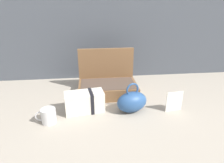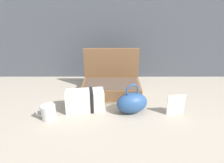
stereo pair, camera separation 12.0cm
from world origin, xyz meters
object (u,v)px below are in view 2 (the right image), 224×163
(coffee_mug, at_px, (48,112))
(info_card_left, at_px, (175,105))
(teal_pouch_handbag, at_px, (132,103))
(cream_toiletry_bag, at_px, (85,100))
(open_suitcase, at_px, (111,84))

(coffee_mug, xyz_separation_m, info_card_left, (0.75, 0.05, 0.02))
(coffee_mug, bearing_deg, info_card_left, 3.60)
(teal_pouch_handbag, relative_size, info_card_left, 1.72)
(teal_pouch_handbag, xyz_separation_m, info_card_left, (0.26, -0.02, -0.00))
(cream_toiletry_bag, relative_size, coffee_mug, 2.13)
(cream_toiletry_bag, xyz_separation_m, coffee_mug, (-0.20, -0.10, -0.02))
(cream_toiletry_bag, xyz_separation_m, info_card_left, (0.55, -0.06, 0.00))
(cream_toiletry_bag, distance_m, coffee_mug, 0.23)
(info_card_left, bearing_deg, cream_toiletry_bag, 166.85)
(teal_pouch_handbag, relative_size, coffee_mug, 1.90)
(info_card_left, bearing_deg, coffee_mug, 176.39)
(teal_pouch_handbag, xyz_separation_m, coffee_mug, (-0.49, -0.07, -0.02))
(coffee_mug, distance_m, info_card_left, 0.75)
(open_suitcase, xyz_separation_m, teal_pouch_handbag, (0.13, -0.28, -0.01))
(open_suitcase, xyz_separation_m, cream_toiletry_bag, (-0.16, -0.25, -0.01))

